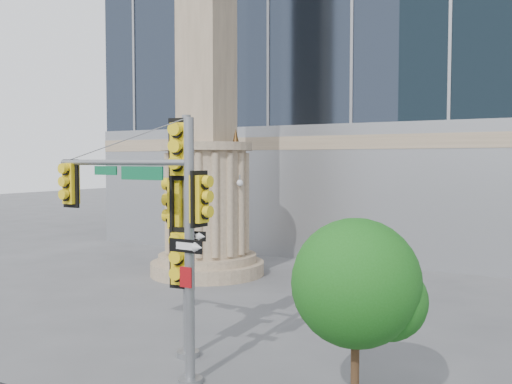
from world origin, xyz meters
The scene contains 5 objects.
ground centered at (0.00, 0.00, 0.00)m, with size 120.00×120.00×0.00m, color #545456.
monument centered at (-6.00, 9.00, 5.52)m, with size 4.40×4.40×16.60m.
main_signal_pole centered at (-1.12, -0.13, 3.26)m, with size 4.07×0.55×5.25m.
secondary_signal_pole centered at (-1.16, 0.92, 3.18)m, with size 0.97×0.71×5.42m.
street_tree centered at (3.28, -0.15, 2.28)m, with size 2.22×2.17×3.46m.
Camera 1 is at (6.41, -9.19, 4.42)m, focal length 40.00 mm.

